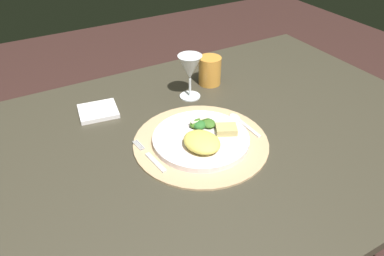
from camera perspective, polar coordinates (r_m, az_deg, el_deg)
dining_table at (r=1.11m, az=1.49°, el=-5.86°), size 1.49×0.98×0.71m
placemat at (r=1.02m, az=1.39°, el=-2.20°), size 0.37×0.37×0.01m
dinner_plate at (r=1.01m, az=1.40°, el=-1.69°), size 0.27×0.27×0.02m
pasta_serving at (r=0.96m, az=1.54°, el=-2.16°), size 0.11×0.12×0.03m
salad_greens at (r=1.04m, az=1.62°, el=0.71°), size 0.07×0.06×0.03m
bread_piece at (r=1.02m, az=5.37°, el=-0.22°), size 0.07×0.07×0.02m
fork at (r=0.96m, az=-6.49°, el=-4.52°), size 0.03×0.15×0.00m
spoon at (r=1.10m, az=7.43°, el=1.13°), size 0.03×0.14×0.01m
napkin at (r=1.18m, az=-14.40°, el=2.56°), size 0.13×0.12×0.01m
wine_glass at (r=1.18m, az=-0.33°, el=9.21°), size 0.08×0.08×0.15m
amber_tumbler at (r=1.29m, az=2.78°, el=8.91°), size 0.08×0.08×0.10m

